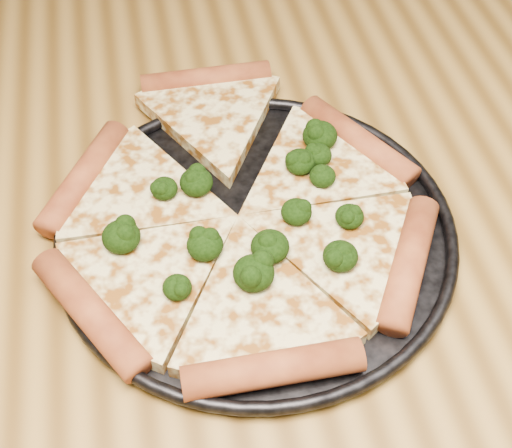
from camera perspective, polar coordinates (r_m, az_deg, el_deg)
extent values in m
cube|color=olive|center=(0.60, 3.80, -4.34)|extent=(1.20, 0.90, 0.04)
cylinder|color=black|center=(0.59, 0.00, -0.81)|extent=(0.32, 0.32, 0.01)
torus|color=black|center=(0.59, 0.00, -0.38)|extent=(0.34, 0.34, 0.01)
cylinder|color=#AB542A|center=(0.66, 8.23, 6.68)|extent=(0.09, 0.13, 0.03)
cylinder|color=#AB542A|center=(0.72, -4.05, 11.57)|extent=(0.13, 0.03, 0.03)
cylinder|color=#AB542A|center=(0.64, -13.70, 3.72)|extent=(0.09, 0.12, 0.03)
cylinder|color=#AB542A|center=(0.55, -13.23, -6.94)|extent=(0.09, 0.13, 0.03)
cylinder|color=#AB542A|center=(0.51, 1.38, -11.60)|extent=(0.13, 0.03, 0.03)
cylinder|color=#AB542A|center=(0.57, 12.24, -3.06)|extent=(0.09, 0.12, 0.03)
ellipsoid|color=black|center=(0.55, 1.14, -1.83)|extent=(0.03, 0.03, 0.02)
ellipsoid|color=black|center=(0.61, 5.39, 3.87)|extent=(0.02, 0.02, 0.02)
ellipsoid|color=black|center=(0.60, -7.42, 2.87)|extent=(0.02, 0.02, 0.02)
ellipsoid|color=black|center=(0.57, -10.82, -1.01)|extent=(0.03, 0.03, 0.02)
ellipsoid|color=black|center=(0.56, -4.14, -1.69)|extent=(0.03, 0.03, 0.02)
ellipsoid|color=black|center=(0.62, 3.59, 5.04)|extent=(0.03, 0.03, 0.02)
ellipsoid|color=black|center=(0.64, 5.18, 7.12)|extent=(0.03, 0.03, 0.02)
ellipsoid|color=black|center=(0.60, -4.84, 3.40)|extent=(0.03, 0.03, 0.02)
ellipsoid|color=black|center=(0.54, -0.18, -3.97)|extent=(0.03, 0.03, 0.02)
ellipsoid|color=black|center=(0.58, 7.55, 0.61)|extent=(0.02, 0.02, 0.02)
ellipsoid|color=black|center=(0.63, 5.05, 5.55)|extent=(0.02, 0.02, 0.02)
ellipsoid|color=black|center=(0.54, -6.38, -5.10)|extent=(0.02, 0.02, 0.02)
ellipsoid|color=black|center=(0.58, 3.28, 0.99)|extent=(0.03, 0.03, 0.02)
ellipsoid|color=black|center=(0.55, 6.83, -2.58)|extent=(0.03, 0.03, 0.02)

